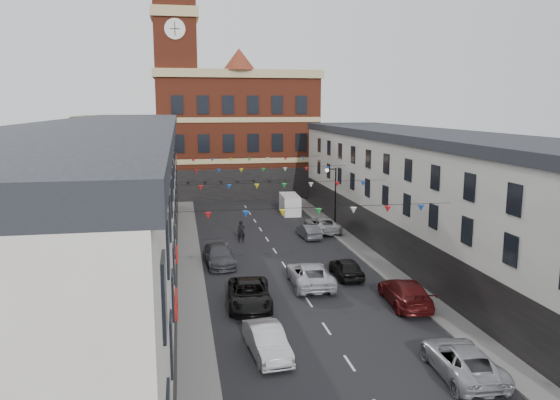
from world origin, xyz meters
TOP-DOWN VIEW (x-y plane):
  - ground at (0.00, 0.00)m, footprint 160.00×160.00m
  - pavement_left at (-6.90, 2.00)m, footprint 1.80×64.00m
  - pavement_right at (6.90, 2.00)m, footprint 1.80×64.00m
  - terrace_left at (-11.78, 1.00)m, footprint 8.40×56.00m
  - terrace_right at (11.78, 1.00)m, footprint 8.40×56.00m
  - civic_building at (0.00, 37.95)m, footprint 20.60×13.30m
  - clock_tower at (-7.50, 35.00)m, footprint 5.60×5.60m
  - distant_hill at (-4.00, 62.00)m, footprint 40.00×14.00m
  - street_lamp at (6.55, 14.00)m, footprint 1.10×0.36m
  - car_left_b at (-3.60, -10.51)m, footprint 1.92×4.44m
  - car_left_c at (-3.60, -3.98)m, footprint 2.85×5.52m
  - car_left_d at (-4.75, 4.83)m, footprint 2.40×5.13m
  - car_left_e at (-4.48, 6.07)m, footprint 1.92×3.94m
  - car_right_b at (4.49, -13.97)m, footprint 2.69×5.27m
  - car_right_c at (5.50, -5.43)m, footprint 2.59×5.48m
  - car_right_d at (3.63, 0.21)m, footprint 1.70×4.14m
  - car_right_e at (3.75, 11.81)m, footprint 1.58×3.94m
  - car_right_f at (5.50, 13.78)m, footprint 2.65×5.40m
  - moving_car at (0.77, -0.97)m, footprint 2.72×5.59m
  - white_van at (4.32, 23.19)m, footprint 2.03×4.73m
  - pedestrian at (-2.37, 11.20)m, footprint 0.74×0.51m

SIDE VIEW (x-z plane):
  - ground at x=0.00m, z-range 0.00..0.00m
  - pavement_left at x=-6.90m, z-range 0.00..0.15m
  - pavement_right at x=6.90m, z-range 0.00..0.15m
  - car_right_e at x=3.75m, z-range 0.00..1.27m
  - car_left_e at x=-4.48m, z-range 0.00..1.30m
  - car_right_d at x=3.63m, z-range 0.00..1.41m
  - car_left_b at x=-3.60m, z-range 0.00..1.42m
  - car_right_b at x=4.49m, z-range 0.00..1.42m
  - car_left_d at x=-4.75m, z-range 0.00..1.45m
  - car_right_f at x=5.50m, z-range 0.00..1.48m
  - car_left_c at x=-3.60m, z-range 0.00..1.49m
  - moving_car at x=0.77m, z-range 0.00..1.53m
  - car_right_c at x=5.50m, z-range 0.00..1.54m
  - pedestrian at x=-2.37m, z-range 0.00..1.93m
  - white_van at x=4.32m, z-range 0.00..2.06m
  - street_lamp at x=6.55m, z-range 0.90..6.90m
  - terrace_right at x=11.78m, z-range 0.00..9.70m
  - distant_hill at x=-4.00m, z-range 0.00..10.00m
  - terrace_left at x=-11.78m, z-range 0.00..10.70m
  - civic_building at x=0.00m, z-range -1.11..17.39m
  - clock_tower at x=-7.50m, z-range -0.07..29.93m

